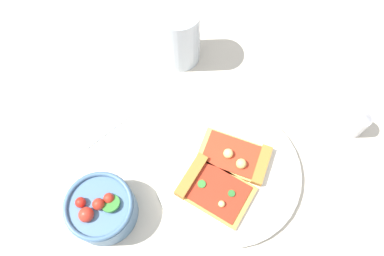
% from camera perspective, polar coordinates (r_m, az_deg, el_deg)
% --- Properties ---
extents(ground_plane, '(2.40, 2.40, 0.00)m').
position_cam_1_polar(ground_plane, '(0.73, 0.40, -5.10)').
color(ground_plane, beige).
rests_on(ground_plane, ground).
extents(plate, '(0.27, 0.27, 0.01)m').
position_cam_1_polar(plate, '(0.72, 5.42, -6.73)').
color(plate, white).
rests_on(plate, ground_plane).
extents(pizza_slice_near, '(0.12, 0.15, 0.02)m').
position_cam_1_polar(pizza_slice_near, '(0.69, 2.80, -9.02)').
color(pizza_slice_near, gold).
rests_on(pizza_slice_near, plate).
extents(pizza_slice_far, '(0.13, 0.15, 0.03)m').
position_cam_1_polar(pizza_slice_far, '(0.71, 7.04, -4.47)').
color(pizza_slice_far, '#E5B256').
rests_on(pizza_slice_far, plate).
extents(salad_bowl, '(0.12, 0.12, 0.08)m').
position_cam_1_polar(salad_bowl, '(0.69, -13.53, -11.80)').
color(salad_bowl, '#4C7299').
rests_on(salad_bowl, ground_plane).
extents(soda_glass, '(0.08, 0.08, 0.14)m').
position_cam_1_polar(soda_glass, '(0.78, -1.81, 13.45)').
color(soda_glass, silver).
rests_on(soda_glass, ground_plane).
extents(paper_napkin, '(0.12, 0.12, 0.00)m').
position_cam_1_polar(paper_napkin, '(0.79, -14.99, 2.12)').
color(paper_napkin, white).
rests_on(paper_napkin, ground_plane).
extents(pepper_shaker, '(0.04, 0.04, 0.07)m').
position_cam_1_polar(pepper_shaker, '(0.79, 23.84, 0.67)').
color(pepper_shaker, silver).
rests_on(pepper_shaker, ground_plane).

